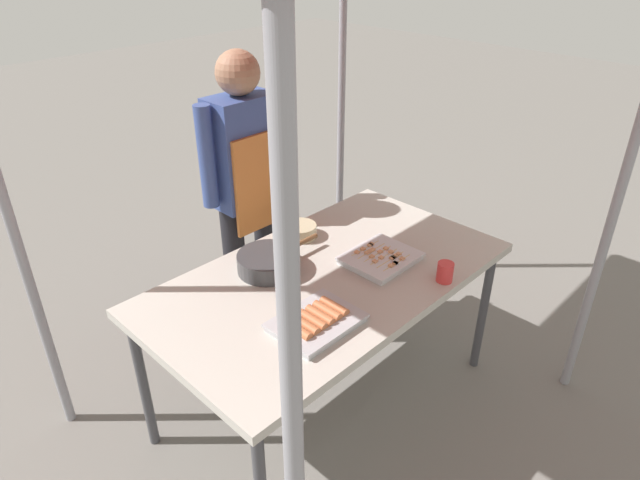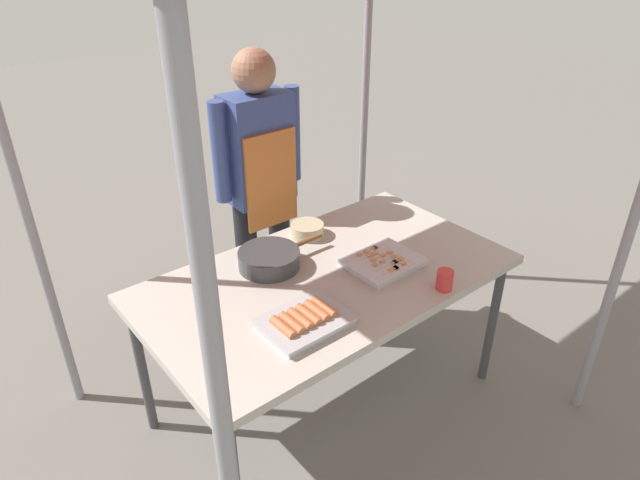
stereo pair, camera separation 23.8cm
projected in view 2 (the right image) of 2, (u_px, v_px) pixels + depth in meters
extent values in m
plane|color=#66605B|center=(326.00, 400.00, 2.79)|extent=(18.00, 18.00, 0.00)
cube|color=#B7B2A8|center=(327.00, 278.00, 2.43)|extent=(1.60, 0.90, 0.04)
cylinder|color=#3F3F44|center=(492.00, 323.00, 2.76)|extent=(0.04, 0.04, 0.71)
cylinder|color=#3F3F44|center=(142.00, 369.00, 2.47)|extent=(0.04, 0.04, 0.71)
cylinder|color=#3F3F44|center=(381.00, 259.00, 3.28)|extent=(0.04, 0.04, 0.71)
cylinder|color=gray|center=(227.00, 467.00, 1.21)|extent=(0.04, 0.04, 2.10)
cylinder|color=gray|center=(635.00, 215.00, 2.25)|extent=(0.04, 0.04, 2.10)
cylinder|color=gray|center=(25.00, 210.00, 2.29)|extent=(0.04, 0.04, 2.10)
cylinder|color=gray|center=(364.00, 120.00, 3.33)|extent=(0.04, 0.04, 2.10)
cube|color=#ADADB2|center=(304.00, 323.00, 2.11)|extent=(0.32, 0.24, 0.02)
cube|color=#ADADB2|center=(304.00, 320.00, 2.10)|extent=(0.33, 0.25, 0.01)
cylinder|color=#B7663D|center=(283.00, 328.00, 2.04)|extent=(0.04, 0.13, 0.04)
cylinder|color=#B7663D|center=(292.00, 323.00, 2.06)|extent=(0.04, 0.13, 0.04)
cylinder|color=#B7663D|center=(300.00, 319.00, 2.09)|extent=(0.04, 0.13, 0.04)
cylinder|color=#B7663D|center=(308.00, 315.00, 2.11)|extent=(0.04, 0.13, 0.04)
cylinder|color=#B7663D|center=(317.00, 311.00, 2.13)|extent=(0.04, 0.13, 0.04)
cylinder|color=#B7663D|center=(325.00, 307.00, 2.15)|extent=(0.04, 0.13, 0.04)
cube|color=silver|center=(382.00, 263.00, 2.48)|extent=(0.31, 0.26, 0.02)
cube|color=silver|center=(383.00, 260.00, 2.47)|extent=(0.32, 0.27, 0.01)
cylinder|color=tan|center=(397.00, 268.00, 2.41)|extent=(0.19, 0.01, 0.01)
cube|color=tan|center=(396.00, 269.00, 2.40)|extent=(0.02, 0.02, 0.02)
cube|color=tan|center=(404.00, 265.00, 2.43)|extent=(0.02, 0.02, 0.02)
cube|color=tan|center=(395.00, 269.00, 2.40)|extent=(0.02, 0.02, 0.02)
cube|color=tan|center=(391.00, 271.00, 2.39)|extent=(0.02, 0.02, 0.02)
cylinder|color=tan|center=(391.00, 264.00, 2.43)|extent=(0.19, 0.01, 0.01)
cube|color=tan|center=(397.00, 262.00, 2.45)|extent=(0.02, 0.02, 0.02)
cube|color=tan|center=(401.00, 260.00, 2.47)|extent=(0.02, 0.02, 0.02)
cube|color=tan|center=(395.00, 263.00, 2.45)|extent=(0.02, 0.02, 0.02)
cube|color=tan|center=(394.00, 263.00, 2.44)|extent=(0.02, 0.02, 0.02)
cylinder|color=tan|center=(386.00, 261.00, 2.46)|extent=(0.19, 0.01, 0.01)
cube|color=tan|center=(394.00, 257.00, 2.49)|extent=(0.02, 0.02, 0.02)
cube|color=tan|center=(383.00, 262.00, 2.45)|extent=(0.02, 0.02, 0.02)
cube|color=tan|center=(375.00, 266.00, 2.42)|extent=(0.02, 0.02, 0.02)
cylinder|color=tan|center=(380.00, 258.00, 2.48)|extent=(0.19, 0.01, 0.01)
cube|color=tan|center=(389.00, 253.00, 2.52)|extent=(0.02, 0.02, 0.02)
cube|color=tan|center=(373.00, 261.00, 2.46)|extent=(0.02, 0.02, 0.02)
cube|color=tan|center=(383.00, 256.00, 2.49)|extent=(0.02, 0.02, 0.02)
cylinder|color=tan|center=(374.00, 254.00, 2.51)|extent=(0.19, 0.01, 0.01)
cube|color=tan|center=(369.00, 257.00, 2.49)|extent=(0.02, 0.02, 0.02)
cube|color=tan|center=(372.00, 255.00, 2.50)|extent=(0.02, 0.02, 0.02)
cube|color=tan|center=(375.00, 254.00, 2.51)|extent=(0.02, 0.02, 0.02)
cylinder|color=tan|center=(369.00, 251.00, 2.53)|extent=(0.19, 0.01, 0.01)
cube|color=tan|center=(376.00, 248.00, 2.56)|extent=(0.02, 0.02, 0.02)
cube|color=tan|center=(374.00, 249.00, 2.55)|extent=(0.02, 0.02, 0.02)
cube|color=tan|center=(359.00, 255.00, 2.50)|extent=(0.02, 0.02, 0.02)
cube|color=tan|center=(366.00, 252.00, 2.52)|extent=(0.02, 0.02, 0.02)
cylinder|color=#38383A|center=(269.00, 259.00, 2.45)|extent=(0.27, 0.27, 0.08)
cylinder|color=brown|center=(308.00, 241.00, 2.56)|extent=(0.16, 0.02, 0.02)
cylinder|color=#386B33|center=(269.00, 253.00, 2.44)|extent=(0.25, 0.25, 0.01)
cylinder|color=#BFB28C|center=(307.00, 230.00, 2.70)|extent=(0.16, 0.16, 0.06)
cylinder|color=red|center=(445.00, 280.00, 2.30)|extent=(0.07, 0.07, 0.09)
cylinder|color=black|center=(248.00, 268.00, 3.12)|extent=(0.12, 0.12, 0.80)
cylinder|color=black|center=(280.00, 255.00, 3.24)|extent=(0.12, 0.12, 0.80)
cube|color=#384C8C|center=(258.00, 148.00, 2.84)|extent=(0.34, 0.20, 0.56)
cube|color=#CC7233|center=(272.00, 181.00, 2.84)|extent=(0.30, 0.02, 0.51)
cylinder|color=#384C8C|center=(220.00, 153.00, 2.71)|extent=(0.08, 0.08, 0.51)
cylinder|color=#384C8C|center=(293.00, 134.00, 2.95)|extent=(0.08, 0.08, 0.51)
sphere|color=#9E7256|center=(254.00, 70.00, 2.65)|extent=(0.22, 0.22, 0.22)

